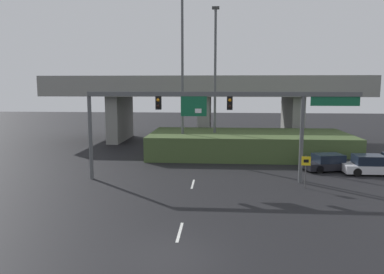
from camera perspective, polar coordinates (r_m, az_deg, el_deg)
ground_plane at (r=16.17m, az=-2.75°, el=-17.23°), size 160.00×160.00×0.00m
lane_markings at (r=30.59m, az=0.71°, el=-5.07°), size 0.14×28.39×0.01m
signal_gantry at (r=26.45m, az=3.47°, el=4.45°), size 19.19×0.44×6.42m
speed_limit_sign at (r=26.14m, az=16.95°, el=-4.41°), size 0.60×0.11×2.22m
highway_light_pole_near at (r=35.90m, az=-1.48°, el=11.87°), size 0.70×0.36×17.96m
highway_light_pole_far at (r=36.71m, az=3.54°, el=8.85°), size 0.70×0.36×14.23m
overpass_bridge at (r=46.12m, az=1.97°, el=6.11°), size 37.54×9.99×7.93m
grass_embankment at (r=37.37m, az=8.62°, el=-1.06°), size 19.26×8.75×2.23m
parked_sedan_near_right at (r=32.35m, az=20.19°, el=-3.72°), size 4.54×2.76×1.35m
parked_sedan_mid_right at (r=32.28m, az=25.48°, el=-3.92°), size 4.21×1.91×1.49m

